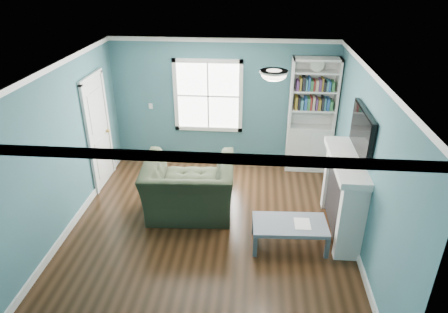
{
  "coord_description": "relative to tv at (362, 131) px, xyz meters",
  "views": [
    {
      "loc": [
        0.69,
        -5.2,
        3.94
      ],
      "look_at": [
        0.2,
        0.4,
        1.14
      ],
      "focal_mm": 32.0,
      "sensor_mm": 36.0,
      "label": 1
    }
  ],
  "objects": [
    {
      "name": "trim",
      "position": [
        -2.2,
        -0.2,
        -0.49
      ],
      "size": [
        4.5,
        5.0,
        2.6
      ],
      "color": "white",
      "rests_on": "ground"
    },
    {
      "name": "ceiling_fixture",
      "position": [
        -1.3,
        -0.1,
        0.82
      ],
      "size": [
        0.38,
        0.38,
        0.15
      ],
      "color": "white",
      "rests_on": "room_walls"
    },
    {
      "name": "room_walls",
      "position": [
        -2.2,
        -0.2,
        -0.14
      ],
      "size": [
        5.0,
        5.0,
        5.0
      ],
      "color": "#3C747A",
      "rests_on": "ground"
    },
    {
      "name": "recliner",
      "position": [
        -2.59,
        0.28,
        -1.08
      ],
      "size": [
        1.53,
        1.04,
        1.29
      ],
      "primitive_type": "imported",
      "rotation": [
        0.0,
        0.0,
        -3.08
      ],
      "color": "#232B1A",
      "rests_on": "ground"
    },
    {
      "name": "bookshelf",
      "position": [
        -0.43,
        2.1,
        -0.8
      ],
      "size": [
        0.9,
        0.35,
        2.31
      ],
      "color": "silver",
      "rests_on": "ground"
    },
    {
      "name": "tv",
      "position": [
        0.0,
        0.0,
        0.0
      ],
      "size": [
        0.06,
        1.1,
        0.65
      ],
      "primitive_type": "cube",
      "color": "black",
      "rests_on": "fireplace"
    },
    {
      "name": "light_switch",
      "position": [
        -3.7,
        2.28,
        -0.52
      ],
      "size": [
        0.08,
        0.01,
        0.12
      ],
      "primitive_type": "cube",
      "color": "white",
      "rests_on": "room_walls"
    },
    {
      "name": "coffee_table",
      "position": [
        -0.95,
        -0.46,
        -1.38
      ],
      "size": [
        1.13,
        0.66,
        0.4
      ],
      "rotation": [
        0.0,
        0.0,
        0.05
      ],
      "color": "#454D53",
      "rests_on": "ground"
    },
    {
      "name": "floor",
      "position": [
        -2.2,
        -0.2,
        -1.72
      ],
      "size": [
        5.0,
        5.0,
        0.0
      ],
      "primitive_type": "plane",
      "color": "black",
      "rests_on": "ground"
    },
    {
      "name": "paper_sheet",
      "position": [
        -0.77,
        -0.46,
        -1.32
      ],
      "size": [
        0.24,
        0.3,
        0.0
      ],
      "primitive_type": "cube",
      "rotation": [
        0.0,
        0.0,
        0.02
      ],
      "color": "white",
      "rests_on": "coffee_table"
    },
    {
      "name": "window",
      "position": [
        -2.5,
        2.29,
        -0.27
      ],
      "size": [
        1.4,
        0.06,
        1.5
      ],
      "color": "white",
      "rests_on": "room_walls"
    },
    {
      "name": "door",
      "position": [
        -4.42,
        1.2,
        -0.65
      ],
      "size": [
        0.12,
        0.98,
        2.17
      ],
      "color": "silver",
      "rests_on": "ground"
    },
    {
      "name": "fireplace",
      "position": [
        -0.12,
        0.0,
        -1.09
      ],
      "size": [
        0.44,
        1.58,
        1.3
      ],
      "color": "black",
      "rests_on": "ground"
    }
  ]
}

